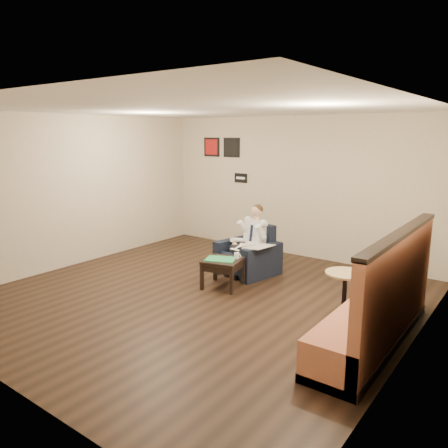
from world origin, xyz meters
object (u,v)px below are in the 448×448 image
Objects in this scene: smartphone at (230,257)px; coffee_mug at (237,256)px; green_folder at (221,259)px; armchair at (248,250)px; cafe_table at (344,296)px; side_table at (223,273)px; seated_man at (243,243)px; banquette at (375,287)px.

coffee_mug is at bearing -7.10° from smartphone.
green_folder is at bearing -133.01° from coffee_mug.
smartphone is at bearing -71.23° from armchair.
green_folder is 0.71× the size of cafe_table.
cafe_table reaches higher than smartphone.
armchair is 0.66m from smartphone.
coffee_mug is (0.15, 0.16, 0.28)m from side_table.
seated_man is 0.44× the size of banquette.
smartphone reaches higher than side_table.
armchair is 1.34× the size of cafe_table.
banquette reaches higher than coffee_mug.
seated_man reaches higher than smartphone.
side_table is 0.36m from coffee_mug.
cafe_table is (2.05, -0.04, 0.09)m from side_table.
seated_man is at bearing 97.46° from smartphone.
seated_man is 2.50× the size of green_folder.
cafe_table reaches higher than coffee_mug.
cafe_table is (2.04, -0.22, -0.14)m from smartphone.
smartphone is 2.64m from banquette.
seated_man reaches higher than green_folder.
coffee_mug reaches higher than side_table.
coffee_mug is 0.15× the size of cafe_table.
armchair is at bearing 94.70° from side_table.
green_folder is 0.27m from coffee_mug.
banquette reaches higher than side_table.
armchair reaches higher than coffee_mug.
banquette is 0.75m from cafe_table.
green_folder is 3.21× the size of smartphone.
armchair reaches higher than green_folder.
side_table is at bearing -73.56° from armchair.
cafe_table is (2.12, -0.87, -0.10)m from armchair.
armchair reaches higher than side_table.
armchair is at bearing 108.57° from coffee_mug.
smartphone is at bearing 85.94° from side_table.
coffee_mug is (0.18, 0.19, 0.04)m from green_folder.
smartphone is (0.01, 0.17, 0.24)m from side_table.
cafe_table is (-0.51, 0.42, -0.36)m from banquette.
green_folder is (-0.03, -0.03, 0.24)m from side_table.
cafe_table is at bearing -10.54° from armchair.
coffee_mug is 0.15m from smartphone.
seated_man is 2.91m from banquette.
green_folder is 4.74× the size of coffee_mug.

